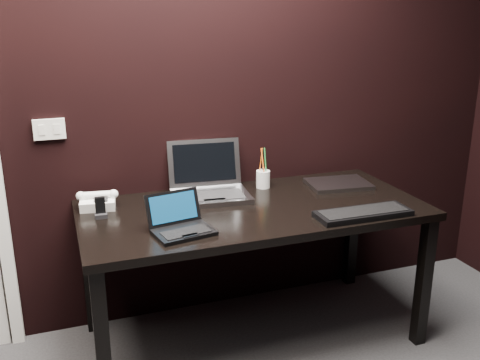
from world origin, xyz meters
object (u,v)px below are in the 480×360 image
object	(u,v)px
silver_laptop	(209,187)
desk	(253,221)
ext_keyboard	(363,213)
desk_phone	(98,201)
closed_laptop	(338,184)
netbook	(181,225)
mobile_phone	(101,210)
pen_cup	(263,178)

from	to	relation	value
silver_laptop	desk	bearing A→B (deg)	-54.63
ext_keyboard	desk_phone	distance (m)	1.29
desk	closed_laptop	bearing A→B (deg)	14.72
netbook	silver_laptop	world-z (taller)	silver_laptop
closed_laptop	desk_phone	bearing A→B (deg)	176.06
silver_laptop	desk_phone	size ratio (longest dim) A/B	2.05
netbook	mobile_phone	world-z (taller)	netbook
silver_laptop	desk_phone	xyz separation A→B (m)	(-0.57, 0.01, -0.01)
ext_keyboard	mobile_phone	size ratio (longest dim) A/B	4.78
closed_laptop	mobile_phone	world-z (taller)	mobile_phone
silver_laptop	closed_laptop	size ratio (longest dim) A/B	1.18
netbook	desk_phone	xyz separation A→B (m)	(-0.31, 0.43, 0.00)
desk	desk_phone	distance (m)	0.78
silver_laptop	ext_keyboard	bearing A→B (deg)	-41.07
silver_laptop	ext_keyboard	xyz separation A→B (m)	(0.60, -0.53, -0.04)
desk_phone	pen_cup	world-z (taller)	pen_cup
netbook	pen_cup	world-z (taller)	pen_cup
silver_laptop	netbook	bearing A→B (deg)	-121.14
desk_phone	pen_cup	bearing A→B (deg)	1.74
ext_keyboard	mobile_phone	bearing A→B (deg)	160.97
silver_laptop	pen_cup	xyz separation A→B (m)	(0.32, 0.04, 0.00)
ext_keyboard	pen_cup	bearing A→B (deg)	116.72
desk_phone	mobile_phone	size ratio (longest dim) A/B	2.13
netbook	ext_keyboard	distance (m)	0.87
ext_keyboard	mobile_phone	distance (m)	1.24
mobile_phone	ext_keyboard	bearing A→B (deg)	-19.03
mobile_phone	pen_cup	xyz separation A→B (m)	(0.89, 0.16, 0.02)
ext_keyboard	desk	bearing A→B (deg)	145.93
netbook	silver_laptop	distance (m)	0.49
netbook	closed_laptop	world-z (taller)	netbook
ext_keyboard	desk_phone	xyz separation A→B (m)	(-1.17, 0.54, 0.02)
silver_laptop	closed_laptop	bearing A→B (deg)	-6.17
ext_keyboard	netbook	bearing A→B (deg)	173.08
ext_keyboard	pen_cup	size ratio (longest dim) A/B	2.08
closed_laptop	mobile_phone	distance (m)	1.30
mobile_phone	closed_laptop	bearing A→B (deg)	1.92
desk	pen_cup	world-z (taller)	pen_cup
silver_laptop	closed_laptop	world-z (taller)	silver_laptop
desk	mobile_phone	bearing A→B (deg)	171.82
netbook	pen_cup	size ratio (longest dim) A/B	1.29
mobile_phone	pen_cup	world-z (taller)	pen_cup
closed_laptop	mobile_phone	bearing A→B (deg)	-178.08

